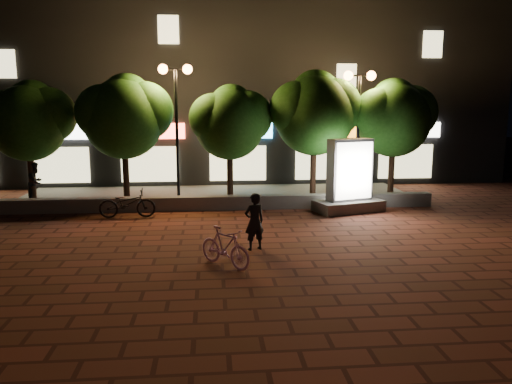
{
  "coord_description": "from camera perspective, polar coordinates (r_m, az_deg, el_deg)",
  "views": [
    {
      "loc": [
        -0.22,
        -13.83,
        3.85
      ],
      "look_at": [
        1.17,
        1.5,
        1.08
      ],
      "focal_mm": 34.8,
      "sensor_mm": 36.0,
      "label": 1
    }
  ],
  "objects": [
    {
      "name": "tree_mid",
      "position": [
        19.32,
        -2.92,
        8.31
      ],
      "size": [
        3.24,
        2.7,
        4.5
      ],
      "color": "black",
      "rests_on": "sidewalk"
    },
    {
      "name": "street_lamp_right",
      "position": [
        19.87,
        11.74,
        10.12
      ],
      "size": [
        1.26,
        0.36,
        4.98
      ],
      "color": "black",
      "rests_on": "sidewalk"
    },
    {
      "name": "tree_left",
      "position": [
        19.56,
        -14.84,
        8.68
      ],
      "size": [
        3.6,
        3.0,
        4.89
      ],
      "color": "black",
      "rests_on": "sidewalk"
    },
    {
      "name": "ground",
      "position": [
        14.35,
        -4.13,
        -5.38
      ],
      "size": [
        80.0,
        80.0,
        0.0
      ],
      "primitive_type": "plane",
      "color": "maroon",
      "rests_on": "ground"
    },
    {
      "name": "sidewalk",
      "position": [
        20.68,
        -4.48,
        -0.44
      ],
      "size": [
        16.0,
        5.0,
        0.08
      ],
      "primitive_type": "cube",
      "color": "slate",
      "rests_on": "ground"
    },
    {
      "name": "scooter_parked",
      "position": [
        17.36,
        -14.59,
        -1.27
      ],
      "size": [
        1.9,
        0.7,
        0.99
      ],
      "primitive_type": "imported",
      "rotation": [
        0.0,
        0.0,
        1.59
      ],
      "color": "black",
      "rests_on": "ground"
    },
    {
      "name": "retaining_wall",
      "position": [
        18.19,
        -4.38,
        -1.24
      ],
      "size": [
        16.0,
        0.45,
        0.5
      ],
      "primitive_type": "cube",
      "color": "slate",
      "rests_on": "ground"
    },
    {
      "name": "tree_far_right",
      "position": [
        20.62,
        15.66,
        8.49
      ],
      "size": [
        3.48,
        2.9,
        4.76
      ],
      "color": "black",
      "rests_on": "sidewalk"
    },
    {
      "name": "ad_kiosk",
      "position": [
        18.03,
        10.67,
        1.1
      ],
      "size": [
        2.65,
        1.87,
        2.6
      ],
      "color": "slate",
      "rests_on": "ground"
    },
    {
      "name": "pedestrian",
      "position": [
        20.64,
        -24.0,
        1.01
      ],
      "size": [
        0.71,
        0.85,
        1.58
      ],
      "primitive_type": "imported",
      "rotation": [
        0.0,
        0.0,
        1.41
      ],
      "color": "black",
      "rests_on": "sidewalk"
    },
    {
      "name": "scooter_pink",
      "position": [
        11.87,
        -3.6,
        -6.33
      ],
      "size": [
        1.41,
        1.46,
        0.95
      ],
      "primitive_type": "imported",
      "rotation": [
        0.0,
        0.0,
        0.75
      ],
      "color": "#D88FC6",
      "rests_on": "ground"
    },
    {
      "name": "tree_far_left",
      "position": [
        20.44,
        -24.63,
        7.73
      ],
      "size": [
        3.36,
        2.8,
        4.63
      ],
      "color": "black",
      "rests_on": "sidewalk"
    },
    {
      "name": "street_lamp_left",
      "position": [
        19.07,
        -9.18,
        10.61
      ],
      "size": [
        1.26,
        0.36,
        5.18
      ],
      "color": "black",
      "rests_on": "sidewalk"
    },
    {
      "name": "tree_right",
      "position": [
        19.72,
        6.85,
        9.31
      ],
      "size": [
        3.72,
        3.1,
        5.07
      ],
      "color": "black",
      "rests_on": "sidewalk"
    },
    {
      "name": "rider",
      "position": [
        13.09,
        -0.19,
        -3.43
      ],
      "size": [
        0.65,
        0.54,
        1.53
      ],
      "primitive_type": "imported",
      "rotation": [
        0.0,
        0.0,
        3.5
      ],
      "color": "black",
      "rests_on": "ground"
    },
    {
      "name": "building_block",
      "position": [
        26.84,
        -4.83,
        12.62
      ],
      "size": [
        28.0,
        8.12,
        11.3
      ],
      "color": "black",
      "rests_on": "ground"
    }
  ]
}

